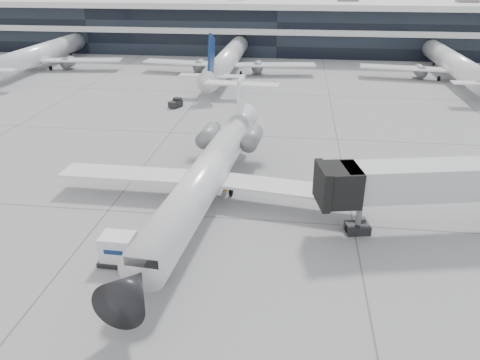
# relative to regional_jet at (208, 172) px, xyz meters

# --- Properties ---
(ground) EXTENTS (220.00, 220.00, 0.00)m
(ground) POSITION_rel_regional_jet_xyz_m (2.01, -2.92, -2.63)
(ground) COLOR gray
(ground) RESTS_ON ground
(terminal) EXTENTS (170.00, 22.00, 10.00)m
(terminal) POSITION_rel_regional_jet_xyz_m (2.01, 79.08, 2.37)
(terminal) COLOR black
(terminal) RESTS_ON ground
(bg_jet_left) EXTENTS (32.00, 40.00, 9.60)m
(bg_jet_left) POSITION_rel_regional_jet_xyz_m (-42.99, 52.08, -2.63)
(bg_jet_left) COLOR white
(bg_jet_left) RESTS_ON ground
(bg_jet_center) EXTENTS (32.00, 40.00, 9.60)m
(bg_jet_center) POSITION_rel_regional_jet_xyz_m (-5.99, 52.08, -2.63)
(bg_jet_center) COLOR white
(bg_jet_center) RESTS_ON ground
(bg_jet_right) EXTENTS (32.00, 40.00, 9.60)m
(bg_jet_right) POSITION_rel_regional_jet_xyz_m (34.01, 52.08, -2.63)
(bg_jet_right) COLOR white
(bg_jet_right) RESTS_ON ground
(regional_jet) EXTENTS (26.71, 33.37, 7.70)m
(regional_jet) POSITION_rel_regional_jet_xyz_m (0.00, 0.00, 0.00)
(regional_jet) COLOR white
(regional_jet) RESTS_ON ground
(jet_bridge) EXTENTS (17.42, 6.66, 5.62)m
(jet_bridge) POSITION_rel_regional_jet_xyz_m (18.41, -2.50, 1.46)
(jet_bridge) COLOR #ADAFB1
(jet_bridge) RESTS_ON ground
(cargo_uld) EXTENTS (2.60, 1.95, 2.08)m
(cargo_uld) POSITION_rel_regional_jet_xyz_m (-4.35, -9.94, -1.58)
(cargo_uld) COLOR black
(cargo_uld) RESTS_ON ground
(traffic_cone) EXTENTS (0.53, 0.53, 0.61)m
(traffic_cone) POSITION_rel_regional_jet_xyz_m (0.96, 1.94, -2.34)
(traffic_cone) COLOR orange
(traffic_cone) RESTS_ON ground
(far_tug) EXTENTS (1.91, 2.32, 1.28)m
(far_tug) POSITION_rel_regional_jet_xyz_m (-10.10, 28.05, -2.06)
(far_tug) COLOR black
(far_tug) RESTS_ON ground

